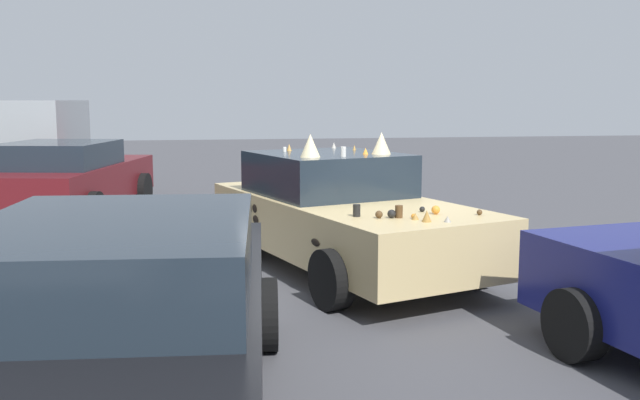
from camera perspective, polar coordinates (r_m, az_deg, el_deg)
name	(u,v)px	position (r m, az deg, el deg)	size (l,w,h in m)	color
ground_plane	(344,270)	(8.76, 1.94, -5.78)	(60.00, 60.00, 0.00)	#47474C
art_car_decorated	(340,213)	(8.70, 1.66, -1.09)	(4.76, 3.04, 1.72)	#D8BC7F
parked_van_row_back_far	(33,141)	(17.48, -22.42, 4.52)	(5.27, 2.26, 2.11)	#9EA3A8
parked_sedan_near_right	(67,178)	(13.35, -19.99, 1.67)	(4.85, 2.78, 1.39)	#5B1419
parked_sedan_near_left	(124,322)	(4.62, -15.79, -9.61)	(4.50, 2.32, 1.41)	black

